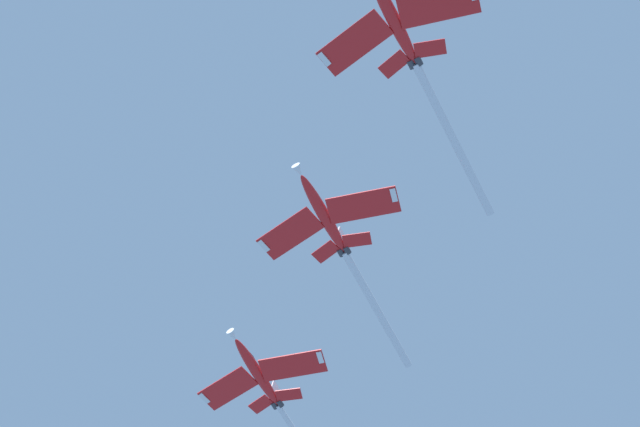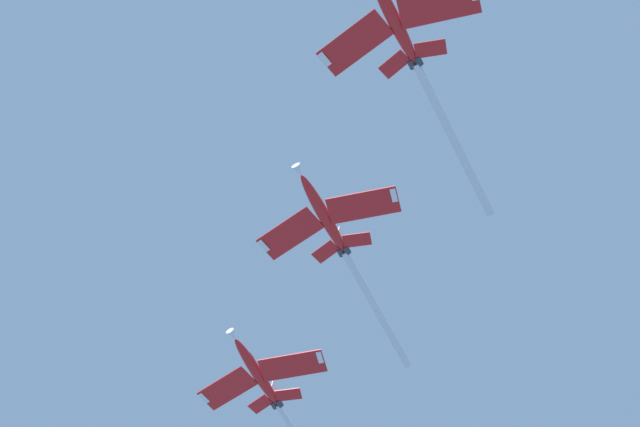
% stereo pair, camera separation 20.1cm
% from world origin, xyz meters
% --- Properties ---
extents(jet_second, '(31.73, 19.42, 12.12)m').
position_xyz_m(jet_second, '(49.00, 30.94, 106.26)').
color(jet_second, red).
extents(jet_third, '(29.97, 19.42, 11.31)m').
position_xyz_m(jet_third, '(73.23, 43.82, 102.09)').
color(jet_third, red).
extents(jet_fourth, '(27.95, 19.40, 10.47)m').
position_xyz_m(jet_fourth, '(94.22, 57.89, 96.57)').
color(jet_fourth, red).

